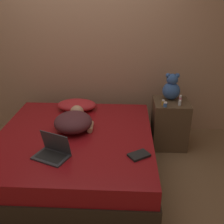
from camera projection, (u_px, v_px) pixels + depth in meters
ground_plane at (77, 171)px, 3.16m from camera, size 12.00×12.00×0.00m
wall_back at (87, 44)px, 3.72m from camera, size 8.00×0.06×2.60m
bed at (76, 153)px, 3.06m from camera, size 1.78×1.85×0.51m
nightstand at (169, 124)px, 3.60m from camera, size 0.46×0.46×0.65m
pillow at (77, 105)px, 3.55m from camera, size 0.53×0.36×0.13m
person_lying at (74, 121)px, 3.04m from camera, size 0.45×0.63×0.21m
laptop at (53, 151)px, 2.54m from camera, size 0.39×0.33×0.23m
teddy_bear at (171, 88)px, 3.49m from camera, size 0.23×0.23×0.36m
bottle_amber at (163, 102)px, 3.35m from camera, size 0.04×0.04×0.07m
bottle_pink at (180, 99)px, 3.39m from camera, size 0.03×0.03×0.11m
bottle_blue at (165, 104)px, 3.29m from camera, size 0.05×0.05×0.06m
bottle_clear at (180, 103)px, 3.33m from camera, size 0.04×0.04×0.07m
book at (139, 155)px, 2.55m from camera, size 0.24×0.22×0.02m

